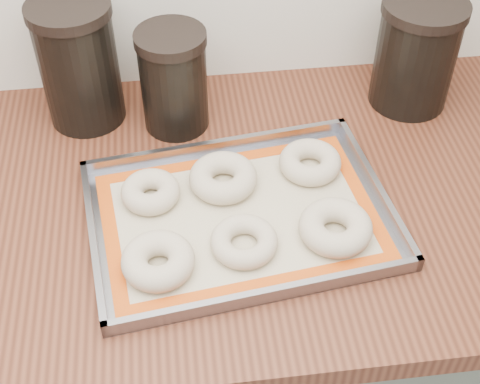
{
  "coord_description": "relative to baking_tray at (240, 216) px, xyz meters",
  "views": [
    {
      "loc": [
        -0.08,
        0.91,
        1.67
      ],
      "look_at": [
        0.01,
        1.61,
        0.96
      ],
      "focal_mm": 50.0,
      "sensor_mm": 36.0,
      "label": 1
    }
  ],
  "objects": [
    {
      "name": "cabinet",
      "position": [
        -0.01,
        0.06,
        -0.48
      ],
      "size": [
        3.0,
        0.65,
        0.86
      ],
      "primitive_type": "cube",
      "color": "#60685C",
      "rests_on": "floor"
    },
    {
      "name": "countertop",
      "position": [
        -0.01,
        0.06,
        -0.03
      ],
      "size": [
        3.06,
        0.68,
        0.04
      ],
      "primitive_type": "cube",
      "color": "brown",
      "rests_on": "cabinet"
    },
    {
      "name": "bagel_back_mid",
      "position": [
        -0.02,
        0.07,
        0.02
      ],
      "size": [
        0.14,
        0.14,
        0.04
      ],
      "primitive_type": "torus",
      "rotation": [
        0.0,
        0.0,
        0.31
      ],
      "color": "beige",
      "rests_on": "baking_mat"
    },
    {
      "name": "bagel_back_right",
      "position": [
        0.13,
        0.09,
        0.01
      ],
      "size": [
        0.11,
        0.11,
        0.03
      ],
      "primitive_type": "torus",
      "rotation": [
        0.0,
        0.0,
        0.08
      ],
      "color": "beige",
      "rests_on": "baking_mat"
    },
    {
      "name": "canister_mid",
      "position": [
        -0.08,
        0.25,
        0.09
      ],
      "size": [
        0.12,
        0.12,
        0.19
      ],
      "color": "black",
      "rests_on": "countertop"
    },
    {
      "name": "bagel_back_left",
      "position": [
        -0.14,
        0.06,
        0.02
      ],
      "size": [
        0.1,
        0.1,
        0.03
      ],
      "primitive_type": "torus",
      "rotation": [
        0.0,
        0.0,
        0.05
      ],
      "color": "beige",
      "rests_on": "baking_mat"
    },
    {
      "name": "baking_tray",
      "position": [
        0.0,
        0.0,
        0.0
      ],
      "size": [
        0.5,
        0.38,
        0.03
      ],
      "rotation": [
        0.0,
        0.0,
        0.13
      ],
      "color": "gray",
      "rests_on": "countertop"
    },
    {
      "name": "bagel_front_mid",
      "position": [
        -0.0,
        -0.06,
        0.01
      ],
      "size": [
        0.11,
        0.11,
        0.03
      ],
      "primitive_type": "torus",
      "rotation": [
        0.0,
        0.0,
        0.09
      ],
      "color": "beige",
      "rests_on": "baking_mat"
    },
    {
      "name": "canister_right",
      "position": [
        0.35,
        0.26,
        0.09
      ],
      "size": [
        0.15,
        0.15,
        0.2
      ],
      "color": "black",
      "rests_on": "countertop"
    },
    {
      "name": "canister_left",
      "position": [
        -0.24,
        0.29,
        0.11
      ],
      "size": [
        0.14,
        0.14,
        0.22
      ],
      "color": "black",
      "rests_on": "countertop"
    },
    {
      "name": "bagel_front_right",
      "position": [
        0.14,
        -0.06,
        0.02
      ],
      "size": [
        0.13,
        0.13,
        0.04
      ],
      "primitive_type": "torus",
      "rotation": [
        0.0,
        0.0,
        0.2
      ],
      "color": "beige",
      "rests_on": "baking_mat"
    },
    {
      "name": "baking_mat",
      "position": [
        -0.0,
        0.0,
        -0.0
      ],
      "size": [
        0.45,
        0.34,
        0.0
      ],
      "rotation": [
        0.0,
        0.0,
        0.13
      ],
      "color": "#C6B793",
      "rests_on": "baking_tray"
    },
    {
      "name": "bagel_front_left",
      "position": [
        -0.13,
        -0.09,
        0.02
      ],
      "size": [
        0.14,
        0.14,
        0.04
      ],
      "primitive_type": "torus",
      "rotation": [
        0.0,
        0.0,
        0.42
      ],
      "color": "beige",
      "rests_on": "baking_mat"
    }
  ]
}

